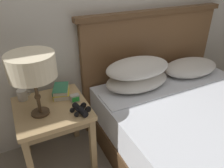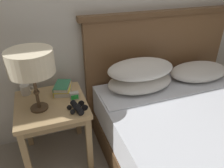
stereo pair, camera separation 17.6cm
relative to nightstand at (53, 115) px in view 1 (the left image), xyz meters
The scene contains 8 objects.
nightstand is the anchor object (origin of this frame).
bed 1.24m from the nightstand, 27.28° to the right, with size 1.56×1.91×1.15m.
table_lamp 0.46m from the nightstand, 149.17° to the right, with size 0.31×0.31×0.46m.
book_on_nightstand 0.21m from the nightstand, 49.39° to the left, with size 0.18×0.23×0.04m.
book_stacked_on_top 0.22m from the nightstand, 49.68° to the left, with size 0.17×0.21×0.03m.
binoculars_pair 0.26m from the nightstand, 43.37° to the right, with size 0.15×0.16×0.05m.
coffee_mug 0.29m from the nightstand, 131.65° to the left, with size 0.10×0.08×0.08m.
alarm_clock 0.22m from the nightstand, ahead, with size 0.07×0.05×0.06m.
Camera 1 is at (-0.80, -0.81, 1.53)m, focal length 35.00 mm.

